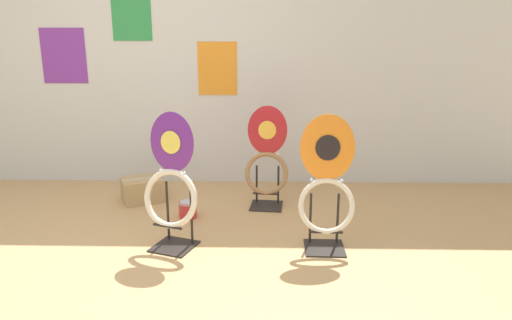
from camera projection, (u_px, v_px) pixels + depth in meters
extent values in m
plane|color=tan|center=(106.00, 284.00, 2.78)|extent=(14.00, 14.00, 0.00)
cube|color=silver|center=(168.00, 54.00, 4.50)|extent=(8.00, 0.06, 2.60)
cube|color=orange|center=(217.00, 69.00, 4.49)|extent=(0.39, 0.01, 0.52)
cube|color=purple|center=(64.00, 56.00, 4.50)|extent=(0.44, 0.01, 0.53)
cube|color=#2D8E47|center=(131.00, 13.00, 4.38)|extent=(0.38, 0.01, 0.51)
cube|color=black|center=(324.00, 248.00, 3.25)|extent=(0.29, 0.29, 0.01)
cylinder|color=black|center=(310.00, 218.00, 3.29)|extent=(0.02, 0.02, 0.37)
cylinder|color=black|center=(338.00, 218.00, 3.28)|extent=(0.02, 0.02, 0.37)
cylinder|color=black|center=(326.00, 232.00, 3.13)|extent=(0.22, 0.02, 0.02)
torus|color=beige|center=(326.00, 206.00, 3.14)|extent=(0.39, 0.15, 0.38)
ellipsoid|color=orange|center=(328.00, 147.00, 3.11)|extent=(0.38, 0.08, 0.46)
ellipsoid|color=black|center=(328.00, 148.00, 3.09)|extent=(0.17, 0.03, 0.17)
sphere|color=silver|center=(312.00, 180.00, 3.15)|extent=(0.02, 0.02, 0.02)
sphere|color=silver|center=(342.00, 181.00, 3.14)|extent=(0.02, 0.02, 0.02)
cube|color=black|center=(174.00, 246.00, 3.27)|extent=(0.36, 0.36, 0.01)
cylinder|color=black|center=(168.00, 210.00, 3.33)|extent=(0.02, 0.02, 0.45)
cylinder|color=black|center=(191.00, 214.00, 3.26)|extent=(0.02, 0.02, 0.45)
cylinder|color=black|center=(167.00, 226.00, 3.15)|extent=(0.22, 0.09, 0.02)
torus|color=beige|center=(170.00, 199.00, 3.16)|extent=(0.44, 0.27, 0.42)
ellipsoid|color=#60237F|center=(172.00, 142.00, 3.11)|extent=(0.34, 0.16, 0.42)
ellipsoid|color=#E5CC4C|center=(170.00, 142.00, 3.09)|extent=(0.15, 0.07, 0.16)
sphere|color=silver|center=(161.00, 170.00, 3.18)|extent=(0.02, 0.02, 0.02)
sphere|color=silver|center=(184.00, 173.00, 3.12)|extent=(0.02, 0.02, 0.02)
cube|color=black|center=(266.00, 206.00, 4.07)|extent=(0.31, 0.31, 0.01)
cylinder|color=black|center=(257.00, 184.00, 4.12)|extent=(0.02, 0.02, 0.34)
cylinder|color=black|center=(278.00, 184.00, 4.10)|extent=(0.02, 0.02, 0.34)
cylinder|color=black|center=(266.00, 194.00, 3.96)|extent=(0.22, 0.04, 0.02)
torus|color=#9E7042|center=(266.00, 173.00, 3.97)|extent=(0.39, 0.18, 0.38)
ellipsoid|color=#AD1E23|center=(267.00, 130.00, 3.94)|extent=(0.35, 0.10, 0.42)
ellipsoid|color=yellow|center=(267.00, 130.00, 3.93)|extent=(0.16, 0.04, 0.16)
sphere|color=silver|center=(256.00, 154.00, 3.98)|extent=(0.02, 0.02, 0.02)
sphere|color=silver|center=(278.00, 154.00, 3.96)|extent=(0.02, 0.02, 0.02)
cylinder|color=red|center=(188.00, 210.00, 3.80)|extent=(0.15, 0.15, 0.14)
torus|color=silver|center=(188.00, 203.00, 3.79)|extent=(0.15, 0.15, 0.01)
cylinder|color=#B2B2B7|center=(187.00, 202.00, 3.79)|extent=(0.13, 0.13, 0.00)
cube|color=tan|center=(142.00, 190.00, 4.19)|extent=(0.45, 0.42, 0.21)
cube|color=#B7AD89|center=(141.00, 179.00, 4.17)|extent=(0.33, 0.18, 0.00)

